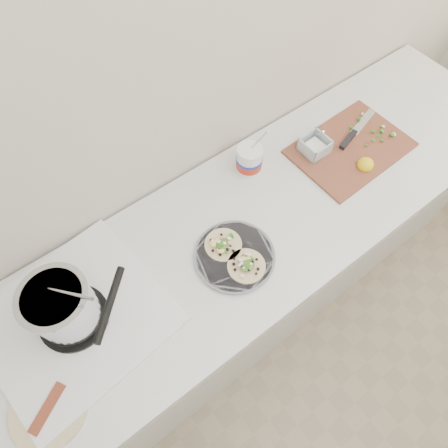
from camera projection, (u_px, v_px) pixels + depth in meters
counter at (249, 265)px, 1.85m from camera, size 2.44×0.66×0.90m
stove at (67, 311)px, 1.19m from camera, size 0.58×0.55×0.26m
taco_plate at (235, 255)px, 1.36m from camera, size 0.28×0.28×0.04m
tub at (250, 158)px, 1.51m from camera, size 0.10×0.10×0.23m
cutboard at (348, 145)px, 1.61m from camera, size 0.47×0.34×0.07m
bacon_plate at (49, 409)px, 1.13m from camera, size 0.22×0.22×0.02m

